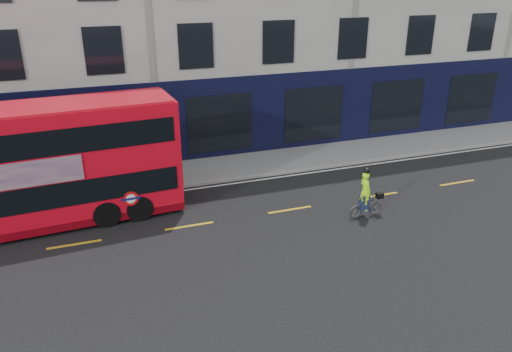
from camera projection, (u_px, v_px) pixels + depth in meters
name	position (u px, v px, depth m)	size (l,w,h in m)	color
ground	(199.00, 246.00, 16.97)	(120.00, 120.00, 0.00)	black
pavement	(166.00, 175.00, 22.60)	(60.00, 3.00, 0.12)	slate
kerb	(172.00, 188.00, 21.29)	(60.00, 0.12, 0.13)	gray
road_edge_line	(173.00, 192.00, 21.06)	(58.00, 0.10, 0.01)	silver
lane_dashes	(189.00, 226.00, 18.27)	(58.00, 0.12, 0.01)	#C49417
bus	(22.00, 168.00, 17.43)	(11.13, 3.27, 4.43)	red
cyclist	(366.00, 200.00, 18.70)	(1.43, 0.56, 2.02)	#4A4C4F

